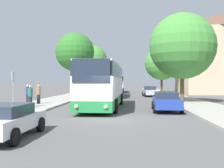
{
  "coord_description": "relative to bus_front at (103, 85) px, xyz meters",
  "views": [
    {
      "loc": [
        0.87,
        -15.42,
        2.17
      ],
      "look_at": [
        -0.78,
        12.66,
        1.88
      ],
      "focal_mm": 42.0,
      "sensor_mm": 36.0,
      "label": 1
    }
  ],
  "objects": [
    {
      "name": "parked_car_right_near",
      "position": [
        4.8,
        -1.96,
        -1.15
      ],
      "size": [
        2.18,
        4.63,
        1.39
      ],
      "rotation": [
        0.0,
        0.0,
        3.09
      ],
      "color": "#233D9E",
      "rests_on": "ground_plane"
    },
    {
      "name": "pedestrian_waiting_near",
      "position": [
        -5.7,
        -0.85,
        -0.88
      ],
      "size": [
        0.36,
        0.36,
        1.71
      ],
      "rotation": [
        0.0,
        0.0,
        1.88
      ],
      "color": "#23232D",
      "rests_on": "sidewalk_left"
    },
    {
      "name": "parked_car_left_curb",
      "position": [
        -2.73,
        -11.4,
        -1.19
      ],
      "size": [
        2.17,
        4.15,
        1.29
      ],
      "rotation": [
        0.0,
        0.0,
        -0.01
      ],
      "color": "silver",
      "rests_on": "ground_plane"
    },
    {
      "name": "pedestrian_waiting_far",
      "position": [
        -6.59,
        0.93,
        -0.86
      ],
      "size": [
        0.36,
        0.36,
        1.74
      ],
      "rotation": [
        0.0,
        0.0,
        4.03
      ],
      "color": "#23232D",
      "rests_on": "sidewalk_left"
    },
    {
      "name": "tree_left_near",
      "position": [
        -4.83,
        29.95,
        4.57
      ],
      "size": [
        5.58,
        5.58,
        9.11
      ],
      "color": "brown",
      "rests_on": "sidewalk_left"
    },
    {
      "name": "tree_right_near",
      "position": [
        8.45,
        28.68,
        3.66
      ],
      "size": [
        6.31,
        6.31,
        8.56
      ],
      "color": "#47331E",
      "rests_on": "sidewalk_right"
    },
    {
      "name": "bus_rear",
      "position": [
        -0.15,
        30.47,
        -0.16
      ],
      "size": [
        3.03,
        11.86,
        3.24
      ],
      "rotation": [
        0.0,
        0.0,
        0.03
      ],
      "color": "#2D519E",
      "rests_on": "ground_plane"
    },
    {
      "name": "parked_car_right_far",
      "position": [
        5.24,
        16.76,
        -1.13
      ],
      "size": [
        2.07,
        4.71,
        1.47
      ],
      "rotation": [
        0.0,
        0.0,
        3.19
      ],
      "color": "#B7B7BC",
      "rests_on": "ground_plane"
    },
    {
      "name": "ground_plane",
      "position": [
        1.12,
        -5.72,
        -1.89
      ],
      "size": [
        300.0,
        300.0,
        0.0
      ],
      "primitive_type": "plane",
      "color": "#565454",
      "rests_on": "ground"
    },
    {
      "name": "pedestrian_walking_back",
      "position": [
        -6.01,
        2.0,
        -0.87
      ],
      "size": [
        0.36,
        0.36,
        1.73
      ],
      "rotation": [
        0.0,
        0.0,
        2.8
      ],
      "color": "#23232D",
      "rests_on": "sidewalk_left"
    },
    {
      "name": "bus_stop_sign",
      "position": [
        -6.18,
        -2.86,
        -0.04
      ],
      "size": [
        0.08,
        0.45,
        2.75
      ],
      "color": "gray",
      "rests_on": "sidewalk_left"
    },
    {
      "name": "bus_middle",
      "position": [
        -0.21,
        15.38,
        -0.03
      ],
      "size": [
        2.92,
        11.97,
        3.49
      ],
      "rotation": [
        0.0,
        0.0,
        -0.02
      ],
      "color": "silver",
      "rests_on": "ground_plane"
    },
    {
      "name": "tree_left_far",
      "position": [
        -4.91,
        13.06,
        4.12
      ],
      "size": [
        5.11,
        5.11,
        8.43
      ],
      "color": "#47331E",
      "rests_on": "sidewalk_left"
    },
    {
      "name": "tree_right_mid",
      "position": [
        7.4,
        5.09,
        3.74
      ],
      "size": [
        6.52,
        6.52,
        8.75
      ],
      "color": "brown",
      "rests_on": "sidewalk_right"
    },
    {
      "name": "bus_front",
      "position": [
        0.0,
        0.0,
        0.0
      ],
      "size": [
        3.11,
        11.49,
        3.55
      ],
      "rotation": [
        0.0,
        0.0,
        -0.03
      ],
      "color": "#238942",
      "rests_on": "ground_plane"
    }
  ]
}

